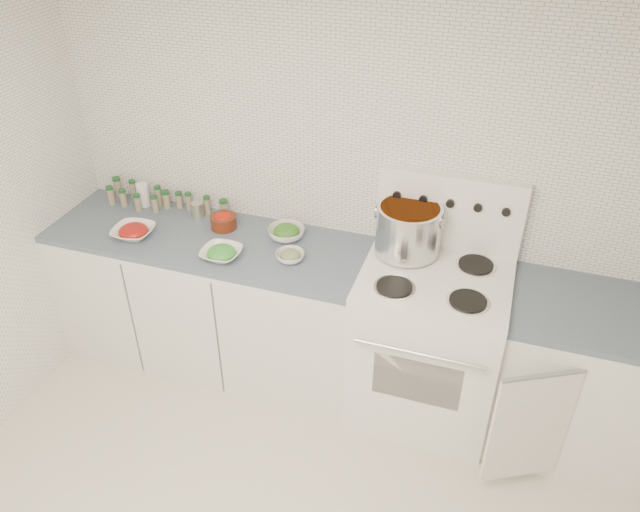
# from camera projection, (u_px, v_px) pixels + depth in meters

# --- Properties ---
(room_walls) EXTENTS (3.54, 3.04, 2.52)m
(room_walls) POSITION_uv_depth(u_px,v_px,m) (247.00, 295.00, 2.01)
(room_walls) COLOR white
(room_walls) RESTS_ON ground
(counter_left) EXTENTS (1.85, 0.62, 0.90)m
(counter_left) POSITION_uv_depth(u_px,v_px,m) (214.00, 300.00, 3.78)
(counter_left) COLOR white
(counter_left) RESTS_ON ground
(stove) EXTENTS (0.76, 0.70, 1.36)m
(stove) POSITION_uv_depth(u_px,v_px,m) (428.00, 340.00, 3.41)
(stove) COLOR white
(stove) RESTS_ON ground
(counter_right) EXTENTS (0.89, 0.82, 0.90)m
(counter_right) POSITION_uv_depth(u_px,v_px,m) (585.00, 380.00, 3.23)
(counter_right) COLOR white
(counter_right) RESTS_ON ground
(stock_pot) EXTENTS (0.36, 0.34, 0.26)m
(stock_pot) POSITION_uv_depth(u_px,v_px,m) (408.00, 227.00, 3.26)
(stock_pot) COLOR silver
(stock_pot) RESTS_ON stove
(bowl_tomato) EXTENTS (0.25, 0.25, 0.08)m
(bowl_tomato) POSITION_uv_depth(u_px,v_px,m) (133.00, 231.00, 3.52)
(bowl_tomato) COLOR white
(bowl_tomato) RESTS_ON counter_left
(bowl_snowpea) EXTENTS (0.21, 0.21, 0.07)m
(bowl_snowpea) POSITION_uv_depth(u_px,v_px,m) (221.00, 253.00, 3.34)
(bowl_snowpea) COLOR white
(bowl_snowpea) RESTS_ON counter_left
(bowl_broccoli) EXTENTS (0.22, 0.22, 0.08)m
(bowl_broccoli) POSITION_uv_depth(u_px,v_px,m) (286.00, 232.00, 3.50)
(bowl_broccoli) COLOR white
(bowl_broccoli) RESTS_ON counter_left
(bowl_zucchini) EXTENTS (0.17, 0.17, 0.06)m
(bowl_zucchini) POSITION_uv_depth(u_px,v_px,m) (290.00, 256.00, 3.32)
(bowl_zucchini) COLOR white
(bowl_zucchini) RESTS_ON counter_left
(bowl_pepper) EXTENTS (0.15, 0.15, 0.09)m
(bowl_pepper) POSITION_uv_depth(u_px,v_px,m) (223.00, 221.00, 3.59)
(bowl_pepper) COLOR #551E0E
(bowl_pepper) RESTS_ON counter_left
(salt_canister) EXTENTS (0.07, 0.07, 0.14)m
(salt_canister) POSITION_uv_depth(u_px,v_px,m) (143.00, 195.00, 3.80)
(salt_canister) COLOR white
(salt_canister) RESTS_ON counter_left
(tin_can) EXTENTS (0.08, 0.08, 0.09)m
(tin_can) POSITION_uv_depth(u_px,v_px,m) (198.00, 210.00, 3.70)
(tin_can) COLOR #ADA893
(tin_can) RESTS_ON counter_left
(spice_cluster) EXTENTS (0.78, 0.16, 0.13)m
(spice_cluster) POSITION_uv_depth(u_px,v_px,m) (157.00, 198.00, 3.79)
(spice_cluster) COLOR gray
(spice_cluster) RESTS_ON counter_left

